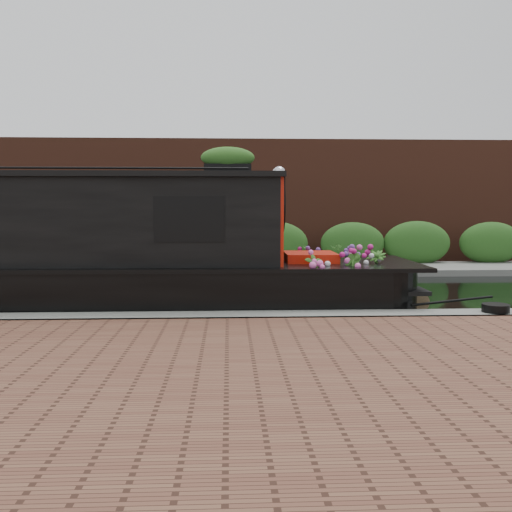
{
  "coord_description": "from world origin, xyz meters",
  "views": [
    {
      "loc": [
        0.86,
        -11.64,
        1.85
      ],
      "look_at": [
        1.39,
        -0.6,
        0.88
      ],
      "focal_mm": 40.0,
      "sensor_mm": 36.0,
      "label": 1
    }
  ],
  "objects": [
    {
      "name": "near_bank_pavers",
      "position": [
        0.0,
        -7.0,
        0.0
      ],
      "size": [
        40.0,
        7.0,
        0.5
      ],
      "primitive_type": "cube",
      "color": "brown",
      "rests_on": "ground"
    },
    {
      "name": "rope_fender",
      "position": [
        4.17,
        -1.8,
        0.18
      ],
      "size": [
        0.36,
        0.42,
        0.36
      ],
      "primitive_type": "cylinder",
      "rotation": [
        1.57,
        0.0,
        0.0
      ],
      "color": "brown",
      "rests_on": "ground"
    },
    {
      "name": "narrowboat",
      "position": [
        -2.82,
        -1.8,
        0.92
      ],
      "size": [
        13.19,
        2.43,
        3.11
      ],
      "rotation": [
        0.0,
        0.0,
        -0.01
      ],
      "color": "black",
      "rests_on": "ground"
    },
    {
      "name": "coiled_mooring_rope",
      "position": [
        4.9,
        -3.3,
        0.31
      ],
      "size": [
        0.4,
        0.4,
        0.12
      ],
      "primitive_type": "cylinder",
      "color": "black",
      "rests_on": "near_bank_coping"
    },
    {
      "name": "far_brick_wall",
      "position": [
        0.0,
        7.2,
        0.0
      ],
      "size": [
        40.0,
        1.0,
        8.0
      ],
      "primitive_type": "cube",
      "color": "#572A1D",
      "rests_on": "ground"
    },
    {
      "name": "near_bank_coping",
      "position": [
        0.0,
        -3.3,
        0.0
      ],
      "size": [
        40.0,
        0.6,
        0.5
      ],
      "primitive_type": "cube",
      "color": "slate",
      "rests_on": "ground"
    },
    {
      "name": "far_bank_path",
      "position": [
        0.0,
        4.2,
        0.0
      ],
      "size": [
        40.0,
        2.4,
        0.34
      ],
      "primitive_type": "cube",
      "color": "slate",
      "rests_on": "ground"
    },
    {
      "name": "far_hedge",
      "position": [
        0.0,
        5.1,
        0.0
      ],
      "size": [
        40.0,
        1.1,
        2.8
      ],
      "primitive_type": "cube",
      "color": "#27541C",
      "rests_on": "ground"
    },
    {
      "name": "ground",
      "position": [
        0.0,
        0.0,
        0.0
      ],
      "size": [
        80.0,
        80.0,
        0.0
      ],
      "primitive_type": "plane",
      "color": "black",
      "rests_on": "ground"
    }
  ]
}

